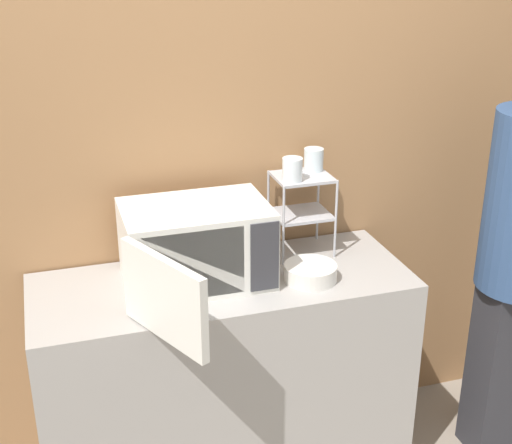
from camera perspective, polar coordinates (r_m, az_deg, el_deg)
wall_back at (r=2.88m, az=-4.46°, el=4.68°), size 8.00×0.06×2.60m
counter at (r=2.98m, az=-2.52°, el=-12.64°), size 1.46×0.56×0.93m
microwave at (r=2.65m, az=-4.93°, el=-2.00°), size 0.57×0.76×0.30m
dish_rack at (r=2.88m, az=3.68°, el=1.95°), size 0.23×0.20×0.33m
glass_front_left at (r=2.77m, az=2.93°, el=4.22°), size 0.08×0.08×0.09m
glass_back_right at (r=2.90m, az=4.63°, el=5.00°), size 0.08×0.08×0.09m
bowl at (r=2.73m, az=4.37°, el=-4.06°), size 0.20×0.20×0.06m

